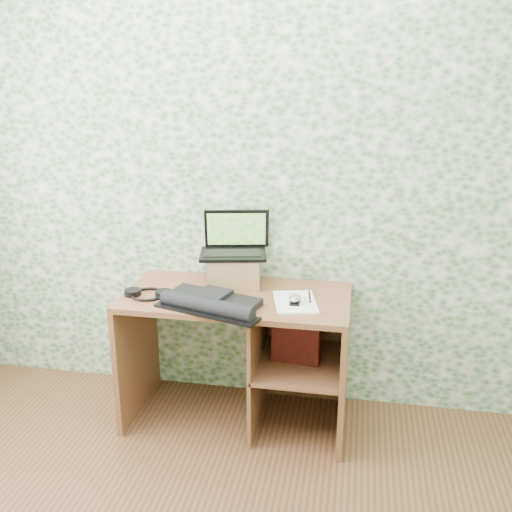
% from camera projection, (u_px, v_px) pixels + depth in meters
% --- Properties ---
extents(wall_back, '(3.50, 0.00, 3.50)m').
position_uv_depth(wall_back, '(247.00, 182.00, 3.15)').
color(wall_back, white).
rests_on(wall_back, ground).
extents(desk, '(1.20, 0.60, 0.75)m').
position_uv_depth(desk, '(252.00, 339.00, 3.12)').
color(desk, brown).
rests_on(desk, floor).
extents(riser, '(0.32, 0.29, 0.17)m').
position_uv_depth(riser, '(233.00, 270.00, 3.14)').
color(riser, olive).
rests_on(riser, desk).
extents(laptop, '(0.40, 0.32, 0.24)m').
position_uv_depth(laptop, '(234.00, 244.00, 3.14)').
color(laptop, black).
rests_on(laptop, riser).
extents(keyboard, '(0.56, 0.42, 0.08)m').
position_uv_depth(keyboard, '(210.00, 302.00, 2.86)').
color(keyboard, black).
rests_on(keyboard, desk).
extents(headphones, '(0.25, 0.20, 0.03)m').
position_uv_depth(headphones, '(148.00, 294.00, 3.01)').
color(headphones, black).
rests_on(headphones, desk).
extents(notepad, '(0.27, 0.33, 0.01)m').
position_uv_depth(notepad, '(295.00, 302.00, 2.91)').
color(notepad, white).
rests_on(notepad, desk).
extents(mouse, '(0.07, 0.10, 0.03)m').
position_uv_depth(mouse, '(295.00, 300.00, 2.88)').
color(mouse, silver).
rests_on(mouse, notepad).
extents(pen, '(0.03, 0.15, 0.01)m').
position_uv_depth(pen, '(310.00, 297.00, 2.95)').
color(pen, black).
rests_on(pen, notepad).
extents(red_box, '(0.26, 0.11, 0.31)m').
position_uv_depth(red_box, '(296.00, 335.00, 3.03)').
color(red_box, maroon).
rests_on(red_box, desk).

